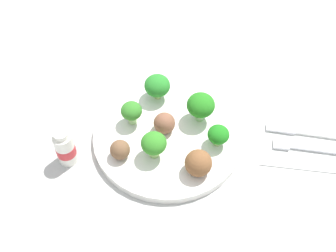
{
  "coord_description": "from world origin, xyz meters",
  "views": [
    {
      "loc": [
        -0.02,
        0.47,
        0.64
      ],
      "look_at": [
        0.0,
        0.0,
        0.04
      ],
      "focal_mm": 44.77,
      "sensor_mm": 36.0,
      "label": 1
    }
  ],
  "objects_px": {
    "meatball_front_left": "(198,163)",
    "knife": "(301,131)",
    "broccoli_floret_near_rim": "(201,106)",
    "broccoli_floret_back_left": "(218,135)",
    "fork": "(302,147)",
    "meatball_center": "(120,150)",
    "yogurt_bottle": "(65,148)",
    "meatball_mid_left": "(164,123)",
    "napkin": "(305,141)",
    "broccoli_floret_mid_right": "(157,86)",
    "plate": "(168,135)",
    "broccoli_floret_back_right": "(132,111)",
    "broccoli_floret_front_right": "(154,144)"
  },
  "relations": [
    {
      "from": "meatball_front_left",
      "to": "knife",
      "type": "distance_m",
      "value": 0.22
    },
    {
      "from": "broccoli_floret_near_rim",
      "to": "knife",
      "type": "xyz_separation_m",
      "value": [
        -0.19,
        0.01,
        -0.05
      ]
    },
    {
      "from": "broccoli_floret_back_left",
      "to": "fork",
      "type": "distance_m",
      "value": 0.16
    },
    {
      "from": "meatball_center",
      "to": "fork",
      "type": "height_order",
      "value": "meatball_center"
    },
    {
      "from": "broccoli_floret_near_rim",
      "to": "meatball_front_left",
      "type": "distance_m",
      "value": 0.12
    },
    {
      "from": "broccoli_floret_near_rim",
      "to": "meatball_front_left",
      "type": "bearing_deg",
      "value": 88.73
    },
    {
      "from": "yogurt_bottle",
      "to": "meatball_mid_left",
      "type": "bearing_deg",
      "value": -159.21
    },
    {
      "from": "fork",
      "to": "meatball_mid_left",
      "type": "bearing_deg",
      "value": -4.36
    },
    {
      "from": "meatball_front_left",
      "to": "napkin",
      "type": "bearing_deg",
      "value": -157.37
    },
    {
      "from": "meatball_front_left",
      "to": "meatball_center",
      "type": "bearing_deg",
      "value": -10.03
    },
    {
      "from": "broccoli_floret_mid_right",
      "to": "knife",
      "type": "height_order",
      "value": "broccoli_floret_mid_right"
    },
    {
      "from": "plate",
      "to": "broccoli_floret_near_rim",
      "type": "height_order",
      "value": "broccoli_floret_near_rim"
    },
    {
      "from": "meatball_mid_left",
      "to": "napkin",
      "type": "xyz_separation_m",
      "value": [
        -0.26,
        0.0,
        -0.03
      ]
    },
    {
      "from": "broccoli_floret_mid_right",
      "to": "meatball_front_left",
      "type": "height_order",
      "value": "broccoli_floret_mid_right"
    },
    {
      "from": "broccoli_floret_near_rim",
      "to": "yogurt_bottle",
      "type": "xyz_separation_m",
      "value": [
        0.24,
        0.1,
        -0.02
      ]
    },
    {
      "from": "fork",
      "to": "meatball_center",
      "type": "bearing_deg",
      "value": 7.33
    },
    {
      "from": "knife",
      "to": "meatball_center",
      "type": "bearing_deg",
      "value": 13.23
    },
    {
      "from": "broccoli_floret_near_rim",
      "to": "plate",
      "type": "bearing_deg",
      "value": 32.18
    },
    {
      "from": "broccoli_floret_near_rim",
      "to": "broccoli_floret_back_left",
      "type": "height_order",
      "value": "broccoli_floret_near_rim"
    },
    {
      "from": "broccoli_floret_back_right",
      "to": "napkin",
      "type": "bearing_deg",
      "value": 176.88
    },
    {
      "from": "napkin",
      "to": "fork",
      "type": "bearing_deg",
      "value": 61.82
    },
    {
      "from": "broccoli_floret_back_right",
      "to": "meatball_mid_left",
      "type": "distance_m",
      "value": 0.06
    },
    {
      "from": "meatball_center",
      "to": "knife",
      "type": "relative_size",
      "value": 0.25
    },
    {
      "from": "broccoli_floret_back_right",
      "to": "yogurt_bottle",
      "type": "relative_size",
      "value": 0.61
    },
    {
      "from": "plate",
      "to": "broccoli_floret_mid_right",
      "type": "xyz_separation_m",
      "value": [
        0.03,
        -0.09,
        0.04
      ]
    },
    {
      "from": "broccoli_floret_near_rim",
      "to": "meatball_front_left",
      "type": "xyz_separation_m",
      "value": [
        0.0,
        0.12,
        -0.01
      ]
    },
    {
      "from": "plate",
      "to": "meatball_front_left",
      "type": "distance_m",
      "value": 0.1
    },
    {
      "from": "meatball_mid_left",
      "to": "knife",
      "type": "xyz_separation_m",
      "value": [
        -0.26,
        -0.02,
        -0.03
      ]
    },
    {
      "from": "broccoli_floret_back_left",
      "to": "broccoli_floret_back_right",
      "type": "bearing_deg",
      "value": -14.66
    },
    {
      "from": "plate",
      "to": "broccoli_floret_back_right",
      "type": "bearing_deg",
      "value": -17.6
    },
    {
      "from": "broccoli_floret_near_rim",
      "to": "fork",
      "type": "distance_m",
      "value": 0.2
    },
    {
      "from": "plate",
      "to": "broccoli_floret_back_right",
      "type": "xyz_separation_m",
      "value": [
        0.07,
        -0.02,
        0.04
      ]
    },
    {
      "from": "yogurt_bottle",
      "to": "broccoli_floret_back_left",
      "type": "bearing_deg",
      "value": -171.85
    },
    {
      "from": "broccoli_floret_near_rim",
      "to": "broccoli_floret_back_left",
      "type": "relative_size",
      "value": 1.41
    },
    {
      "from": "broccoli_floret_front_right",
      "to": "napkin",
      "type": "distance_m",
      "value": 0.29
    },
    {
      "from": "broccoli_floret_front_right",
      "to": "meatball_front_left",
      "type": "height_order",
      "value": "broccoli_floret_front_right"
    },
    {
      "from": "broccoli_floret_back_left",
      "to": "yogurt_bottle",
      "type": "xyz_separation_m",
      "value": [
        0.27,
        0.04,
        -0.01
      ]
    },
    {
      "from": "napkin",
      "to": "meatball_mid_left",
      "type": "bearing_deg",
      "value": -0.51
    },
    {
      "from": "knife",
      "to": "meatball_front_left",
      "type": "bearing_deg",
      "value": 27.72
    },
    {
      "from": "broccoli_floret_back_right",
      "to": "plate",
      "type": "bearing_deg",
      "value": 162.4
    },
    {
      "from": "broccoli_floret_mid_right",
      "to": "meatball_center",
      "type": "distance_m",
      "value": 0.15
    },
    {
      "from": "broccoli_floret_back_right",
      "to": "fork",
      "type": "bearing_deg",
      "value": 173.72
    },
    {
      "from": "broccoli_floret_back_right",
      "to": "meatball_center",
      "type": "bearing_deg",
      "value": 80.42
    },
    {
      "from": "broccoli_floret_back_right",
      "to": "broccoli_floret_near_rim",
      "type": "height_order",
      "value": "broccoli_floret_near_rim"
    },
    {
      "from": "broccoli_floret_back_left",
      "to": "broccoli_floret_front_right",
      "type": "distance_m",
      "value": 0.12
    },
    {
      "from": "plate",
      "to": "meatball_center",
      "type": "height_order",
      "value": "meatball_center"
    },
    {
      "from": "broccoli_floret_back_left",
      "to": "meatball_mid_left",
      "type": "relative_size",
      "value": 1.07
    },
    {
      "from": "meatball_center",
      "to": "yogurt_bottle",
      "type": "height_order",
      "value": "yogurt_bottle"
    },
    {
      "from": "broccoli_floret_back_right",
      "to": "meatball_mid_left",
      "type": "xyz_separation_m",
      "value": [
        -0.06,
        0.02,
        -0.01
      ]
    },
    {
      "from": "meatball_mid_left",
      "to": "yogurt_bottle",
      "type": "relative_size",
      "value": 0.5
    }
  ]
}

